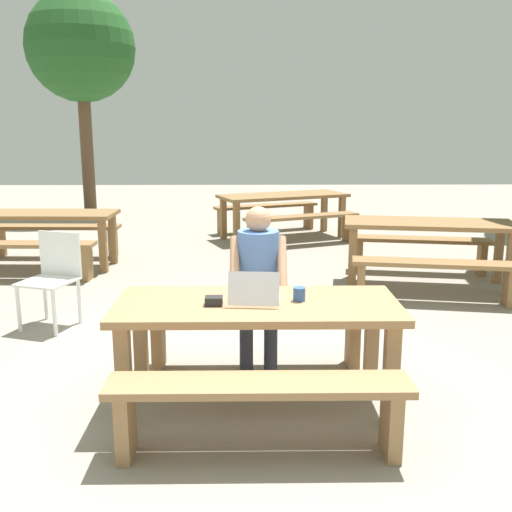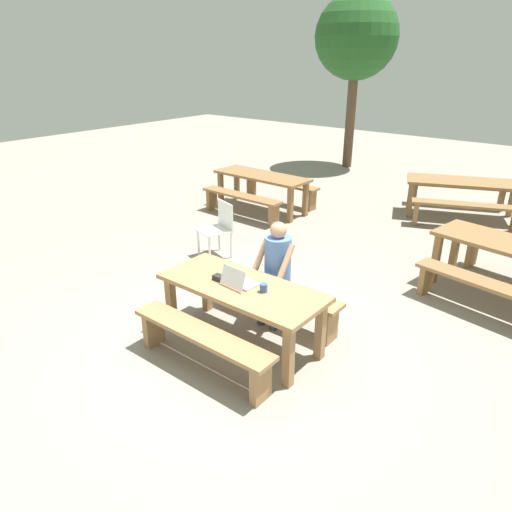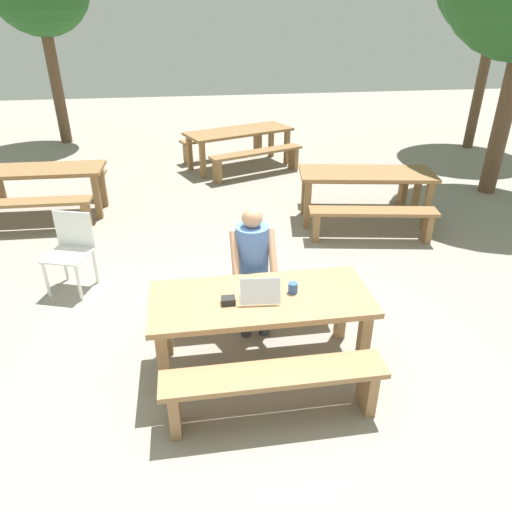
% 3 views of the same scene
% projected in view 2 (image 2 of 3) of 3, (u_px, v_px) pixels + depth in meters
% --- Properties ---
extents(ground_plane, '(30.00, 30.00, 0.00)m').
position_uv_depth(ground_plane, '(242.00, 342.00, 5.26)').
color(ground_plane, gray).
extents(picnic_table_front, '(1.84, 0.78, 0.72)m').
position_uv_depth(picnic_table_front, '(242.00, 294.00, 5.02)').
color(picnic_table_front, '#9E754C').
rests_on(picnic_table_front, ground).
extents(bench_near, '(1.70, 0.30, 0.45)m').
position_uv_depth(bench_near, '(202.00, 341.00, 4.68)').
color(bench_near, '#9E754C').
rests_on(bench_near, ground).
extents(bench_far, '(1.70, 0.30, 0.45)m').
position_uv_depth(bench_far, '(276.00, 295.00, 5.58)').
color(bench_far, '#9E754C').
rests_on(bench_far, ground).
extents(laptop, '(0.34, 0.31, 0.22)m').
position_uv_depth(laptop, '(239.00, 281.00, 4.94)').
color(laptop, silver).
rests_on(laptop, picnic_table_front).
extents(small_pouch, '(0.11, 0.09, 0.06)m').
position_uv_depth(small_pouch, '(218.00, 277.00, 5.08)').
color(small_pouch, black).
rests_on(small_pouch, picnic_table_front).
extents(coffee_mug, '(0.08, 0.08, 0.09)m').
position_uv_depth(coffee_mug, '(264.00, 288.00, 4.82)').
color(coffee_mug, '#335693').
rests_on(coffee_mug, picnic_table_front).
extents(person_seated, '(0.42, 0.41, 1.26)m').
position_uv_depth(person_seated, '(276.00, 266.00, 5.38)').
color(person_seated, '#333847').
rests_on(person_seated, ground).
extents(plastic_chair, '(0.56, 0.56, 0.87)m').
position_uv_depth(plastic_chair, '(218.00, 228.00, 7.33)').
color(plastic_chair, white).
rests_on(plastic_chair, ground).
extents(picnic_table_mid, '(2.24, 1.53, 0.73)m').
position_uv_depth(picnic_table_mid, '(464.00, 186.00, 9.02)').
color(picnic_table_mid, olive).
rests_on(picnic_table_mid, ground).
extents(bench_mid_south, '(1.86, 0.99, 0.47)m').
position_uv_depth(bench_mid_south, '(465.00, 210.00, 8.52)').
color(bench_mid_south, olive).
rests_on(bench_mid_south, ground).
extents(bench_mid_north, '(1.86, 0.99, 0.47)m').
position_uv_depth(bench_mid_north, '(458.00, 190.00, 9.74)').
color(bench_mid_north, olive).
rests_on(bench_mid_north, ground).
extents(picnic_table_rear, '(2.04, 0.76, 0.74)m').
position_uv_depth(picnic_table_rear, '(262.00, 180.00, 9.45)').
color(picnic_table_rear, olive).
rests_on(picnic_table_rear, ground).
extents(bench_rear_south, '(1.83, 0.35, 0.46)m').
position_uv_depth(bench_rear_south, '(241.00, 200.00, 9.11)').
color(bench_rear_south, olive).
rests_on(bench_rear_south, ground).
extents(bench_rear_north, '(1.83, 0.35, 0.46)m').
position_uv_depth(bench_rear_north, '(280.00, 187.00, 10.00)').
color(bench_rear_north, olive).
rests_on(bench_rear_north, ground).
extents(picnic_table_distant, '(2.00, 1.05, 0.76)m').
position_uv_depth(picnic_table_distant, '(512.00, 252.00, 5.98)').
color(picnic_table_distant, olive).
rests_on(picnic_table_distant, ground).
extents(bench_distant_south, '(1.74, 0.59, 0.45)m').
position_uv_depth(bench_distant_south, '(484.00, 290.00, 5.70)').
color(bench_distant_south, olive).
rests_on(bench_distant_south, ground).
extents(tree_rear, '(2.14, 2.14, 4.43)m').
position_uv_depth(tree_rear, '(357.00, 38.00, 12.03)').
color(tree_rear, brown).
rests_on(tree_rear, ground).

